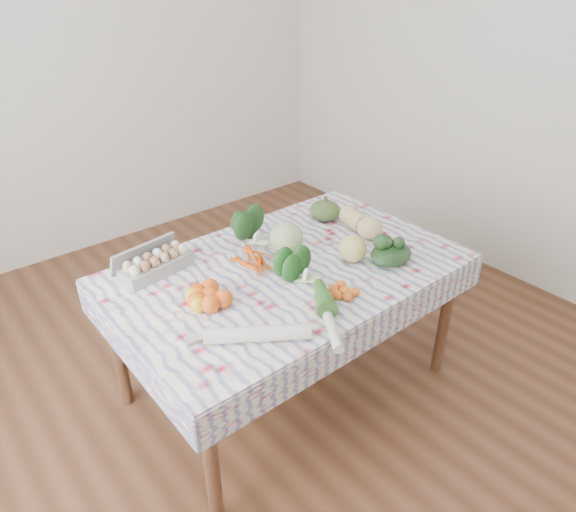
{
  "coord_description": "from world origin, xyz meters",
  "views": [
    {
      "loc": [
        -1.34,
        -1.63,
        2.04
      ],
      "look_at": [
        0.0,
        0.0,
        0.82
      ],
      "focal_mm": 32.0,
      "sensor_mm": 36.0,
      "label": 1
    }
  ],
  "objects_px": {
    "cabbage": "(287,238)",
    "grapefruit": "(353,249)",
    "kabocha_squash": "(325,210)",
    "butternut_squash": "(362,221)",
    "egg_carton": "(157,264)",
    "dining_table": "(288,281)"
  },
  "relations": [
    {
      "from": "cabbage",
      "to": "grapefruit",
      "type": "xyz_separation_m",
      "value": [
        0.2,
        -0.26,
        -0.02
      ]
    },
    {
      "from": "kabocha_squash",
      "to": "grapefruit",
      "type": "height_order",
      "value": "grapefruit"
    },
    {
      "from": "kabocha_squash",
      "to": "butternut_squash",
      "type": "height_order",
      "value": "butternut_squash"
    },
    {
      "from": "butternut_squash",
      "to": "grapefruit",
      "type": "xyz_separation_m",
      "value": [
        -0.26,
        -0.18,
        0.0
      ]
    },
    {
      "from": "egg_carton",
      "to": "butternut_squash",
      "type": "distance_m",
      "value": 1.09
    },
    {
      "from": "cabbage",
      "to": "dining_table",
      "type": "bearing_deg",
      "value": -126.38
    },
    {
      "from": "cabbage",
      "to": "butternut_squash",
      "type": "relative_size",
      "value": 0.6
    },
    {
      "from": "butternut_squash",
      "to": "egg_carton",
      "type": "bearing_deg",
      "value": 174.55
    },
    {
      "from": "egg_carton",
      "to": "kabocha_squash",
      "type": "xyz_separation_m",
      "value": [
        1.0,
        -0.08,
        0.01
      ]
    },
    {
      "from": "egg_carton",
      "to": "cabbage",
      "type": "distance_m",
      "value": 0.63
    },
    {
      "from": "egg_carton",
      "to": "butternut_squash",
      "type": "relative_size",
      "value": 1.23
    },
    {
      "from": "egg_carton",
      "to": "cabbage",
      "type": "xyz_separation_m",
      "value": [
        0.59,
        -0.24,
        0.04
      ]
    },
    {
      "from": "dining_table",
      "to": "kabocha_squash",
      "type": "xyz_separation_m",
      "value": [
        0.49,
        0.27,
        0.14
      ]
    },
    {
      "from": "dining_table",
      "to": "egg_carton",
      "type": "distance_m",
      "value": 0.63
    },
    {
      "from": "egg_carton",
      "to": "cabbage",
      "type": "relative_size",
      "value": 2.06
    },
    {
      "from": "kabocha_squash",
      "to": "butternut_squash",
      "type": "distance_m",
      "value": 0.24
    },
    {
      "from": "cabbage",
      "to": "grapefruit",
      "type": "bearing_deg",
      "value": -52.76
    },
    {
      "from": "egg_carton",
      "to": "grapefruit",
      "type": "xyz_separation_m",
      "value": [
        0.79,
        -0.5,
        0.02
      ]
    },
    {
      "from": "egg_carton",
      "to": "butternut_squash",
      "type": "height_order",
      "value": "butternut_squash"
    },
    {
      "from": "dining_table",
      "to": "egg_carton",
      "type": "xyz_separation_m",
      "value": [
        -0.51,
        0.34,
        0.13
      ]
    },
    {
      "from": "kabocha_squash",
      "to": "cabbage",
      "type": "height_order",
      "value": "cabbage"
    },
    {
      "from": "dining_table",
      "to": "cabbage",
      "type": "relative_size",
      "value": 9.59
    }
  ]
}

